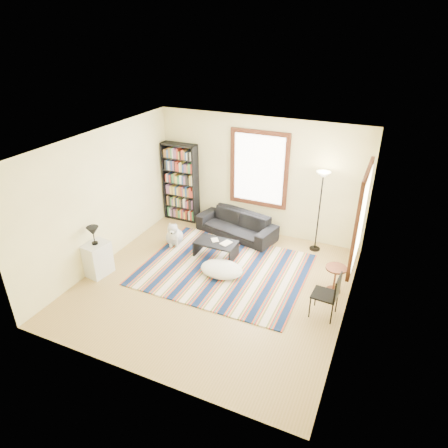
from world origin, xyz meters
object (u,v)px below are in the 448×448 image
at_px(side_table, 335,279).
at_px(folding_chair, 325,295).
at_px(coffee_table, 216,249).
at_px(bookshelf, 181,183).
at_px(floor_cushion, 222,269).
at_px(sofa, 237,224).
at_px(dog, 174,232).
at_px(white_cabinet, 98,259).
at_px(floor_lamp, 319,212).

height_order(side_table, folding_chair, folding_chair).
relative_size(coffee_table, folding_chair, 1.05).
relative_size(bookshelf, coffee_table, 2.22).
bearing_deg(side_table, floor_cushion, -171.12).
height_order(sofa, folding_chair, folding_chair).
height_order(side_table, dog, dog).
relative_size(bookshelf, dog, 3.30).
bearing_deg(sofa, dog, -126.38).
xyz_separation_m(white_cabinet, dog, (0.79, 1.69, -0.05)).
relative_size(sofa, floor_lamp, 1.05).
xyz_separation_m(sofa, coffee_table, (-0.04, -1.08, -0.10)).
distance_m(side_table, folding_chair, 0.79).
xyz_separation_m(coffee_table, dog, (-1.10, 0.10, 0.12)).
bearing_deg(sofa, coffee_table, -79.20).
xyz_separation_m(floor_lamp, folding_chair, (0.63, -2.19, -0.50)).
xyz_separation_m(floor_cushion, white_cabinet, (-2.30, -1.01, 0.24)).
relative_size(floor_lamp, side_table, 3.44).
distance_m(bookshelf, folding_chair, 4.82).
xyz_separation_m(bookshelf, floor_cushion, (2.01, -1.93, -0.89)).
bearing_deg(floor_cushion, floor_lamp, 49.08).
bearing_deg(bookshelf, folding_chair, -29.59).
bearing_deg(side_table, sofa, 152.77).
xyz_separation_m(bookshelf, white_cabinet, (-0.29, -2.94, -0.65)).
height_order(floor_lamp, dog, floor_lamp).
xyz_separation_m(sofa, folding_chair, (2.51, -2.09, 0.15)).
height_order(floor_cushion, side_table, side_table).
bearing_deg(side_table, dog, 174.80).
relative_size(floor_cushion, white_cabinet, 1.27).
bearing_deg(floor_lamp, white_cabinet, -144.04).
distance_m(sofa, floor_lamp, 2.00).
height_order(side_table, white_cabinet, white_cabinet).
height_order(floor_cushion, folding_chair, folding_chair).
bearing_deg(floor_cushion, folding_chair, -11.26).
bearing_deg(floor_lamp, floor_cushion, -130.92).
distance_m(sofa, white_cabinet, 3.30).
distance_m(floor_lamp, white_cabinet, 4.76).
relative_size(sofa, bookshelf, 0.97).
height_order(coffee_table, white_cabinet, white_cabinet).
height_order(floor_cushion, floor_lamp, floor_lamp).
relative_size(coffee_table, floor_cushion, 1.01).
xyz_separation_m(sofa, floor_lamp, (1.89, 0.10, 0.65)).
bearing_deg(floor_cushion, coffee_table, 124.48).
height_order(bookshelf, folding_chair, bookshelf).
bearing_deg(folding_chair, floor_cushion, 172.49).
xyz_separation_m(sofa, side_table, (2.56, -1.32, -0.01)).
distance_m(side_table, white_cabinet, 4.70).
bearing_deg(sofa, floor_lamp, 16.09).
relative_size(bookshelf, side_table, 3.70).
bearing_deg(dog, side_table, -28.01).
bearing_deg(bookshelf, floor_cushion, -43.93).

